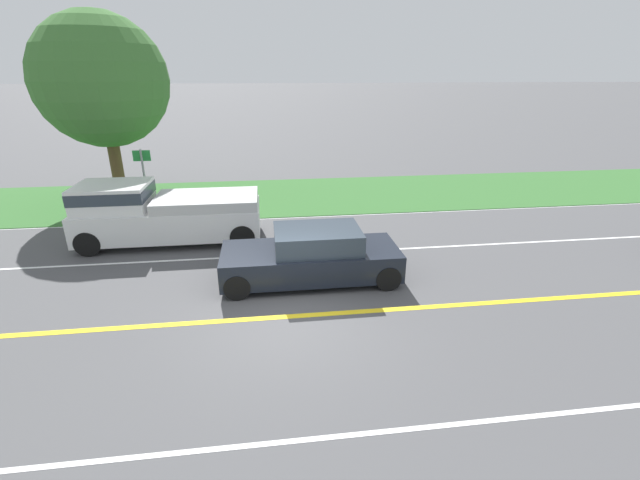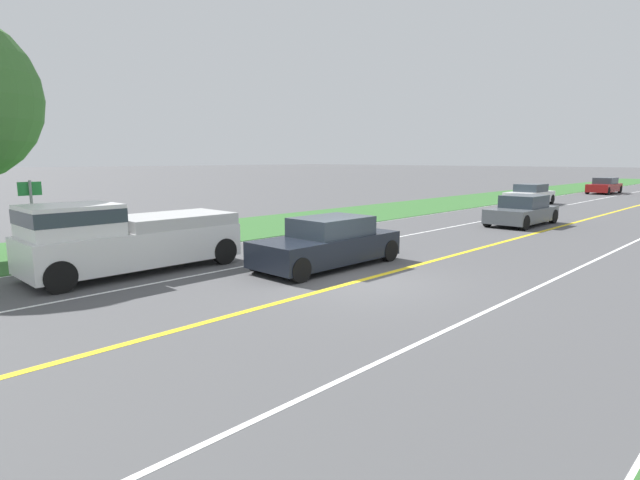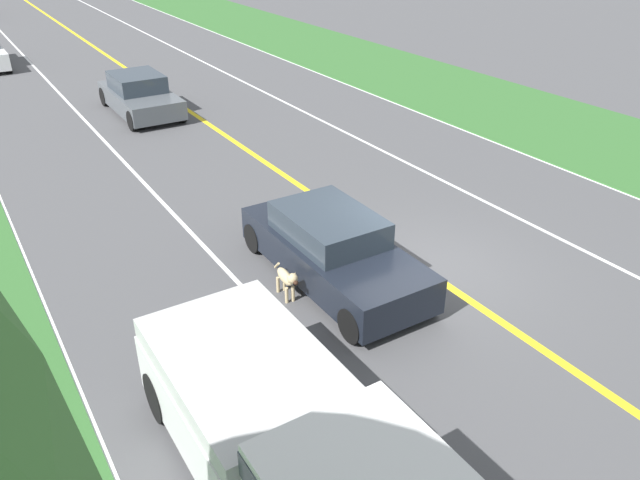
% 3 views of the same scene
% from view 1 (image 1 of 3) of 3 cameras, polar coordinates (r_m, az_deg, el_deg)
% --- Properties ---
extents(ground_plane, '(400.00, 400.00, 0.00)m').
position_cam_1_polar(ground_plane, '(9.82, -4.29, -10.16)').
color(ground_plane, '#4C4C4F').
extents(centre_divider_line, '(0.18, 160.00, 0.01)m').
position_cam_1_polar(centre_divider_line, '(9.82, -4.29, -10.14)').
color(centre_divider_line, yellow).
rests_on(centre_divider_line, ground).
extents(lane_edge_line_right, '(0.14, 160.00, 0.01)m').
position_cam_1_polar(lane_edge_line_right, '(16.19, -5.75, 2.93)').
color(lane_edge_line_right, white).
rests_on(lane_edge_line_right, ground).
extents(lane_dash_same_dir, '(0.10, 160.00, 0.01)m').
position_cam_1_polar(lane_dash_same_dir, '(12.92, -5.20, -1.99)').
color(lane_dash_same_dir, white).
rests_on(lane_dash_same_dir, ground).
extents(lane_dash_oncoming, '(0.10, 160.00, 0.01)m').
position_cam_1_polar(lane_dash_oncoming, '(7.09, -2.46, -25.11)').
color(lane_dash_oncoming, white).
rests_on(lane_dash_oncoming, ground).
extents(grass_verge_right, '(6.00, 160.00, 0.03)m').
position_cam_1_polar(grass_verge_right, '(19.06, -6.06, 5.83)').
color(grass_verge_right, '#33662D').
rests_on(grass_verge_right, ground).
extents(ego_car, '(1.86, 4.57, 1.42)m').
position_cam_1_polar(ego_car, '(11.14, -1.08, -2.20)').
color(ego_car, black).
rests_on(ego_car, ground).
extents(dog, '(0.27, 1.05, 0.73)m').
position_cam_1_polar(dog, '(12.26, -2.48, -0.99)').
color(dog, '#D1B784').
rests_on(dog, ground).
extents(pickup_truck, '(2.08, 5.61, 1.95)m').
position_cam_1_polar(pickup_truck, '(14.50, -20.37, 3.48)').
color(pickup_truck, silver).
rests_on(pickup_truck, ground).
extents(roadside_tree_right_near, '(5.01, 5.01, 7.32)m').
position_cam_1_polar(roadside_tree_right_near, '(19.37, -27.09, 18.34)').
color(roadside_tree_right_near, brown).
rests_on(roadside_tree_right_near, ground).
extents(street_sign, '(0.11, 0.64, 2.45)m').
position_cam_1_polar(street_sign, '(17.76, -22.42, 8.25)').
color(street_sign, gray).
rests_on(street_sign, ground).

